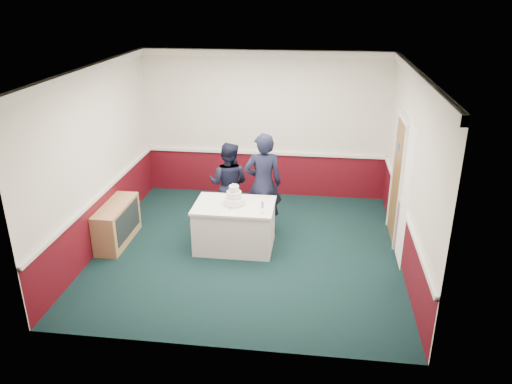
# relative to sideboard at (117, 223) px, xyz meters

# --- Properties ---
(ground) EXTENTS (5.00, 5.00, 0.00)m
(ground) POSITION_rel_sideboard_xyz_m (2.28, 0.01, -0.35)
(ground) COLOR black
(ground) RESTS_ON ground
(room_shell) EXTENTS (5.00, 5.00, 3.00)m
(room_shell) POSITION_rel_sideboard_xyz_m (2.36, 0.62, 1.62)
(room_shell) COLOR silver
(room_shell) RESTS_ON ground
(sideboard) EXTENTS (0.41, 1.20, 0.70)m
(sideboard) POSITION_rel_sideboard_xyz_m (0.00, 0.00, 0.00)
(sideboard) COLOR #B07D55
(sideboard) RESTS_ON ground
(cake_table) EXTENTS (1.32, 0.92, 0.79)m
(cake_table) POSITION_rel_sideboard_xyz_m (2.04, 0.07, 0.05)
(cake_table) COLOR white
(cake_table) RESTS_ON ground
(wedding_cake) EXTENTS (0.35, 0.35, 0.36)m
(wedding_cake) POSITION_rel_sideboard_xyz_m (2.04, 0.07, 0.55)
(wedding_cake) COLOR white
(wedding_cake) RESTS_ON cake_table
(cake_knife) EXTENTS (0.03, 0.22, 0.00)m
(cake_knife) POSITION_rel_sideboard_xyz_m (2.01, -0.13, 0.44)
(cake_knife) COLOR silver
(cake_knife) RESTS_ON cake_table
(champagne_flute) EXTENTS (0.05, 0.05, 0.21)m
(champagne_flute) POSITION_rel_sideboard_xyz_m (2.54, -0.21, 0.58)
(champagne_flute) COLOR silver
(champagne_flute) RESTS_ON cake_table
(person_man) EXTENTS (0.84, 0.70, 1.56)m
(person_man) POSITION_rel_sideboard_xyz_m (1.78, 1.00, 0.43)
(person_man) COLOR black
(person_man) RESTS_ON ground
(person_woman) EXTENTS (0.76, 0.59, 1.84)m
(person_woman) POSITION_rel_sideboard_xyz_m (2.44, 0.72, 0.57)
(person_woman) COLOR black
(person_woman) RESTS_ON ground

